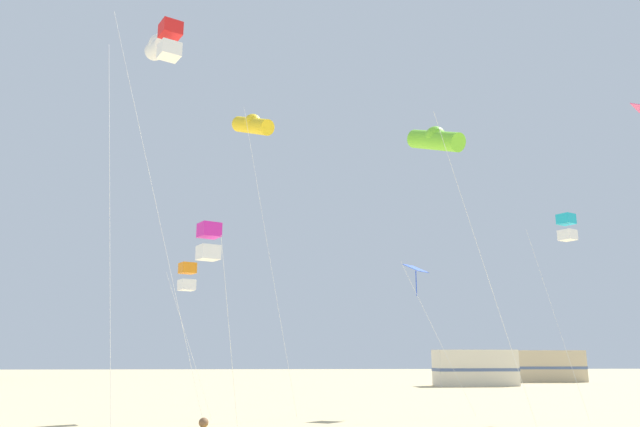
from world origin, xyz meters
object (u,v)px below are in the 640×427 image
at_px(kite_diamond_blue, 417,273).
at_px(kite_box_cyan, 567,228).
at_px(kite_box_orange, 187,277).
at_px(kite_tube_gold, 253,125).
at_px(kite_box_magenta, 209,242).
at_px(kite_box_scarlet, 170,41).
at_px(kite_tube_white, 159,47).
at_px(rv_van_tan, 547,366).
at_px(kite_tube_lime, 435,140).
at_px(rv_van_cream, 475,368).

distance_m(kite_diamond_blue, kite_box_cyan, 6.67).
bearing_deg(kite_box_orange, kite_diamond_blue, 6.38).
xyz_separation_m(kite_diamond_blue, kite_box_cyan, (6.24, -1.53, 1.81)).
xyz_separation_m(kite_tube_gold, kite_box_magenta, (-0.83, -6.87, -6.49)).
bearing_deg(kite_diamond_blue, kite_box_scarlet, -134.67).
relative_size(kite_tube_white, rv_van_tan, 2.16).
distance_m(kite_tube_lime, kite_tube_white, 10.57).
bearing_deg(kite_box_cyan, kite_box_orange, 178.48).
bearing_deg(kite_box_magenta, kite_diamond_blue, 44.24).
xyz_separation_m(kite_box_cyan, kite_tube_white, (-16.68, -4.56, 5.52)).
height_order(kite_box_orange, kite_tube_lime, kite_tube_lime).
relative_size(kite_tube_gold, kite_diamond_blue, 2.05).
distance_m(kite_tube_gold, kite_box_magenta, 9.49).
height_order(kite_box_orange, kite_box_magenta, kite_box_magenta).
bearing_deg(kite_diamond_blue, rv_van_tan, 58.44).
bearing_deg(kite_diamond_blue, kite_box_orange, -173.62).
height_order(kite_box_magenta, rv_van_tan, kite_box_magenta).
bearing_deg(kite_box_cyan, kite_tube_lime, -148.10).
bearing_deg(kite_tube_white, kite_box_cyan, 15.28).
distance_m(kite_box_orange, kite_box_cyan, 16.23).
height_order(kite_diamond_blue, kite_tube_lime, kite_tube_lime).
relative_size(kite_tube_gold, kite_box_scarlet, 1.06).
relative_size(kite_tube_white, rv_van_cream, 2.12).
height_order(kite_diamond_blue, rv_van_tan, kite_diamond_blue).
bearing_deg(kite_box_cyan, kite_box_scarlet, -152.99).
relative_size(kite_box_magenta, kite_tube_lime, 0.59).
bearing_deg(kite_tube_lime, kite_tube_gold, 146.64).
xyz_separation_m(kite_box_orange, kite_tube_white, (-0.60, -4.98, 7.70)).
distance_m(kite_diamond_blue, rv_van_tan, 35.12).
relative_size(kite_diamond_blue, rv_van_tan, 0.98).
xyz_separation_m(kite_tube_gold, kite_tube_lime, (6.95, -4.57, -2.19)).
distance_m(kite_tube_white, rv_van_tan, 47.35).
distance_m(kite_tube_gold, kite_tube_white, 5.99).
distance_m(kite_box_magenta, kite_tube_white, 8.02).
xyz_separation_m(kite_tube_gold, rv_van_cream, (16.72, 23.91, -10.89)).
relative_size(kite_diamond_blue, kite_box_orange, 1.03).
xyz_separation_m(kite_diamond_blue, rv_van_tan, (18.23, 29.68, -4.53)).
xyz_separation_m(kite_tube_lime, rv_van_tan, (18.60, 35.31, -8.70)).
height_order(kite_box_orange, kite_box_cyan, kite_box_cyan).
height_order(kite_diamond_blue, kite_box_scarlet, kite_box_scarlet).
height_order(kite_tube_lime, kite_tube_white, kite_tube_white).
bearing_deg(rv_van_tan, rv_van_cream, -142.98).
relative_size(kite_tube_gold, kite_tube_white, 0.93).
bearing_deg(rv_van_tan, kite_tube_lime, -118.49).
bearing_deg(rv_van_cream, kite_tube_lime, -112.65).
relative_size(kite_box_orange, kite_box_scarlet, 0.50).
relative_size(kite_box_cyan, rv_van_tan, 1.29).
bearing_deg(kite_box_scarlet, kite_tube_white, 107.41).
bearing_deg(kite_box_scarlet, kite_tube_lime, 23.13).
xyz_separation_m(kite_box_orange, kite_box_cyan, (16.08, -0.43, 2.18)).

